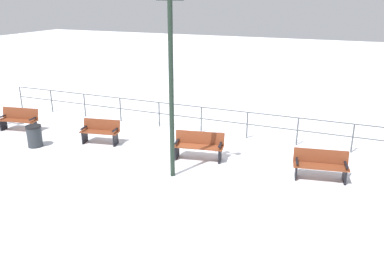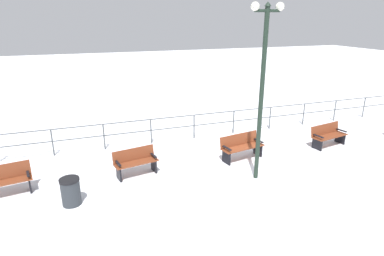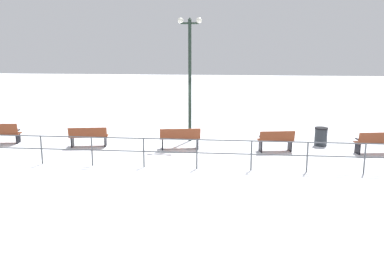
{
  "view_description": "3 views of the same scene",
  "coord_description": "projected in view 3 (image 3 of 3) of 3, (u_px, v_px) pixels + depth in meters",
  "views": [
    {
      "loc": [
        11.16,
        4.47,
        5.18
      ],
      "look_at": [
        -0.91,
        -0.57,
        0.78
      ],
      "focal_mm": 37.18,
      "sensor_mm": 36.0,
      "label": 1
    },
    {
      "loc": [
        9.47,
        -5.31,
        4.91
      ],
      "look_at": [
        -1.25,
        -1.54,
        1.0
      ],
      "focal_mm": 30.25,
      "sensor_mm": 36.0,
      "label": 2
    },
    {
      "loc": [
        -16.09,
        -2.09,
        4.23
      ],
      "look_at": [
        -0.89,
        -0.58,
        1.05
      ],
      "focal_mm": 37.91,
      "sensor_mm": 36.0,
      "label": 3
    }
  ],
  "objects": [
    {
      "name": "trash_bin",
      "position": [
        321.0,
        137.0,
        17.08
      ],
      "size": [
        0.54,
        0.54,
        0.78
      ],
      "color": "#2D3338",
      "rests_on": "ground"
    },
    {
      "name": "ground_plane",
      "position": [
        180.0,
        148.0,
        16.74
      ],
      "size": [
        80.0,
        80.0,
        0.0
      ],
      "primitive_type": "plane",
      "color": "white",
      "rests_on": "ground"
    },
    {
      "name": "bench_nearest",
      "position": [
        376.0,
        142.0,
        15.77
      ],
      "size": [
        0.76,
        1.64,
        0.9
      ],
      "rotation": [
        0.0,
        0.0,
        0.17
      ],
      "color": "brown",
      "rests_on": "ground"
    },
    {
      "name": "lamppost_middle",
      "position": [
        190.0,
        65.0,
        17.33
      ],
      "size": [
        0.24,
        1.02,
        5.31
      ],
      "color": "#1E2D23",
      "rests_on": "ground"
    },
    {
      "name": "bench_fourth",
      "position": [
        88.0,
        136.0,
        16.88
      ],
      "size": [
        0.83,
        1.64,
        0.86
      ],
      "rotation": [
        0.0,
        0.0,
        0.18
      ],
      "color": "brown",
      "rests_on": "ground"
    },
    {
      "name": "bench_fifth",
      "position": [
        3.0,
        133.0,
        17.43
      ],
      "size": [
        0.74,
        1.43,
        0.91
      ],
      "rotation": [
        0.0,
        0.0,
        0.14
      ],
      "color": "brown",
      "rests_on": "ground"
    },
    {
      "name": "bench_third",
      "position": [
        180.0,
        138.0,
        16.48
      ],
      "size": [
        0.84,
        1.71,
        0.9
      ],
      "rotation": [
        0.0,
        0.0,
        0.18
      ],
      "color": "brown",
      "rests_on": "ground"
    },
    {
      "name": "waterfront_railing",
      "position": [
        170.0,
        148.0,
        13.94
      ],
      "size": [
        0.05,
        20.45,
        1.05
      ],
      "color": "#4C5156",
      "rests_on": "ground"
    },
    {
      "name": "bench_second",
      "position": [
        276.0,
        140.0,
        16.12
      ],
      "size": [
        0.76,
        1.47,
        0.87
      ],
      "rotation": [
        0.0,
        0.0,
        0.19
      ],
      "color": "brown",
      "rests_on": "ground"
    }
  ]
}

